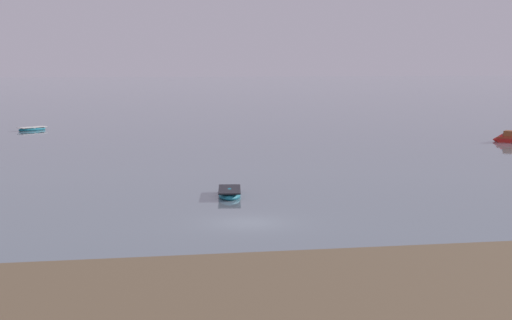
# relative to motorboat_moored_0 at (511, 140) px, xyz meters

# --- Properties ---
(ground_plane) EXTENTS (800.00, 800.00, 0.00)m
(ground_plane) POSITION_rel_motorboat_moored_0_xyz_m (-36.41, -39.68, -0.28)
(ground_plane) COLOR slate
(motorboat_moored_0) EXTENTS (4.79, 4.45, 1.85)m
(motorboat_moored_0) POSITION_rel_motorboat_moored_0_xyz_m (0.00, 0.00, 0.00)
(motorboat_moored_0) COLOR red
(motorboat_moored_0) RESTS_ON ground
(rowboat_moored_1) EXTENTS (2.15, 4.48, 0.68)m
(rowboat_moored_1) POSITION_rel_motorboat_moored_0_xyz_m (-35.98, -30.38, -0.10)
(rowboat_moored_1) COLOR #197084
(rowboat_moored_1) RESTS_ON ground
(rowboat_moored_2) EXTENTS (3.95, 3.57, 0.63)m
(rowboat_moored_2) POSITION_rel_motorboat_moored_0_xyz_m (-52.35, 25.66, -0.11)
(rowboat_moored_2) COLOR #197084
(rowboat_moored_2) RESTS_ON ground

